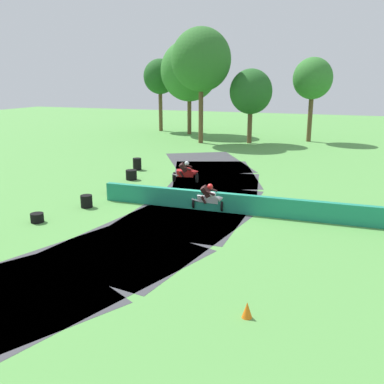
{
  "coord_description": "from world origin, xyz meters",
  "views": [
    {
      "loc": [
        6.95,
        -18.43,
        6.04
      ],
      "look_at": [
        -0.0,
        -0.32,
        0.9
      ],
      "focal_mm": 40.15,
      "sensor_mm": 36.0,
      "label": 1
    }
  ],
  "objects": [
    {
      "name": "tree_far_left",
      "position": [
        2.53,
        25.35,
        6.0
      ],
      "size": [
        3.76,
        3.76,
        8.03
      ],
      "color": "brown",
      "rests_on": "ground"
    },
    {
      "name": "tire_stack_mid_a",
      "position": [
        -5.66,
        -4.34,
        0.2
      ],
      "size": [
        0.56,
        0.56,
        0.4
      ],
      "color": "black",
      "rests_on": "ground"
    },
    {
      "name": "tire_stack_mid_b",
      "position": [
        -4.95,
        -1.67,
        0.3
      ],
      "size": [
        0.56,
        0.56,
        0.6
      ],
      "color": "black",
      "rests_on": "ground"
    },
    {
      "name": "tree_behind_barrier",
      "position": [
        -10.62,
        26.53,
        6.84
      ],
      "size": [
        6.22,
        6.22,
        10.12
      ],
      "color": "brown",
      "rests_on": "ground"
    },
    {
      "name": "tire_stack_far",
      "position": [
        -5.13,
        1.13,
        0.2
      ],
      "size": [
        0.72,
        0.72,
        0.4
      ],
      "color": "black",
      "rests_on": "ground"
    },
    {
      "name": "tree_far_right",
      "position": [
        -2.7,
        22.14,
        4.83
      ],
      "size": [
        3.99,
        3.99,
        6.96
      ],
      "color": "brown",
      "rests_on": "ground"
    },
    {
      "name": "traffic_cone",
      "position": [
        4.71,
        -8.59,
        0.22
      ],
      "size": [
        0.28,
        0.28,
        0.44
      ],
      "primitive_type": "cone",
      "color": "orange",
      "rests_on": "ground"
    },
    {
      "name": "motorcycle_chase_red",
      "position": [
        -2.31,
        4.76,
        0.64
      ],
      "size": [
        1.7,
        0.98,
        1.43
      ],
      "color": "black",
      "rests_on": "ground"
    },
    {
      "name": "tire_stack_extra_b",
      "position": [
        -6.85,
        7.07,
        0.4
      ],
      "size": [
        0.58,
        0.58,
        0.8
      ],
      "color": "black",
      "rests_on": "ground"
    },
    {
      "name": "safety_barrier",
      "position": [
        5.45,
        0.14,
        0.45
      ],
      "size": [
        20.28,
        0.83,
        0.9
      ],
      "primitive_type": "cube",
      "rotation": [
        0.0,
        0.0,
        -1.54
      ],
      "color": "#1E8466",
      "rests_on": "ground"
    },
    {
      "name": "ground_plane",
      "position": [
        0.0,
        0.0,
        0.0
      ],
      "size": [
        120.0,
        120.0,
        0.0
      ],
      "primitive_type": "plane",
      "color": "#569947"
    },
    {
      "name": "track_asphalt",
      "position": [
        -1.35,
        -0.04,
        0.0
      ],
      "size": [
        10.65,
        32.87,
        0.01
      ],
      "color": "#3D3D42",
      "rests_on": "ground"
    },
    {
      "name": "tree_distant",
      "position": [
        -14.92,
        28.19,
        6.21
      ],
      "size": [
        3.8,
        3.8,
        8.27
      ],
      "color": "brown",
      "rests_on": "ground"
    },
    {
      "name": "tire_stack_extra_a",
      "position": [
        -5.78,
        4.3,
        0.3
      ],
      "size": [
        0.68,
        0.68,
        0.6
      ],
      "color": "black",
      "rests_on": "ground"
    },
    {
      "name": "motorcycle_lead_white",
      "position": [
        0.79,
        -0.06,
        0.64
      ],
      "size": [
        1.68,
        0.83,
        1.43
      ],
      "color": "black",
      "rests_on": "ground"
    },
    {
      "name": "tree_mid_rise",
      "position": [
        -7.1,
        20.53,
        7.71
      ],
      "size": [
        5.54,
        5.54,
        10.64
      ],
      "color": "brown",
      "rests_on": "ground"
    }
  ]
}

